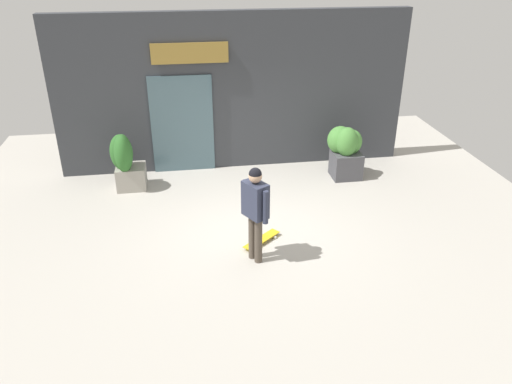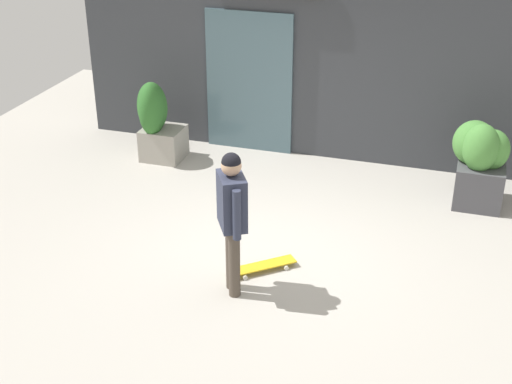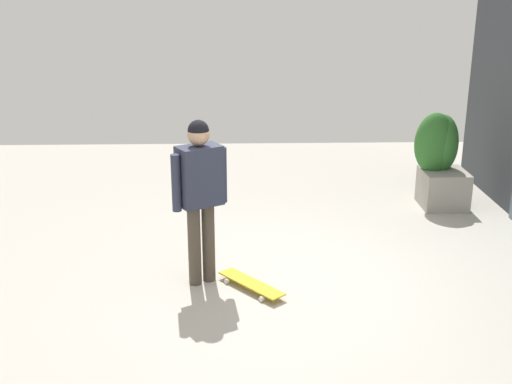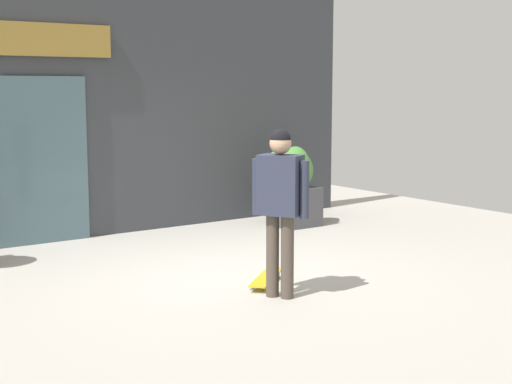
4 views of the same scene
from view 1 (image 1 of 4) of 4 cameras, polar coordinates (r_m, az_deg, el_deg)
name	(u,v)px [view 1 (image 1 of 4)]	position (r m, az deg, el deg)	size (l,w,h in m)	color
ground_plane	(254,229)	(9.36, -0.22, -4.22)	(12.00, 12.00, 0.00)	#B2ADA3
building_facade	(232,93)	(11.49, -2.74, 11.28)	(7.97, 0.31, 3.55)	#383A3F
skateboarder	(255,205)	(7.97, -0.08, -1.55)	(0.44, 0.53, 1.69)	#4C4238
skateboard	(262,240)	(8.92, 0.66, -5.49)	(0.74, 0.67, 0.08)	gold
planter_box_left	(345,149)	(11.35, 10.21, 4.84)	(0.76, 0.70, 1.22)	#47474C
planter_box_right	(126,162)	(10.96, -14.73, 3.40)	(0.70, 0.71, 1.28)	gray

